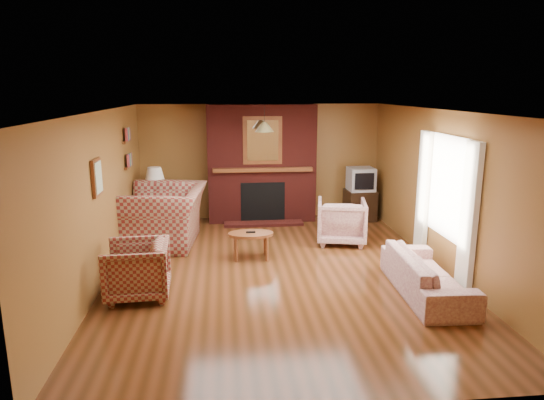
{
  "coord_description": "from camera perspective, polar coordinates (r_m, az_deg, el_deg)",
  "views": [
    {
      "loc": [
        -0.78,
        -6.86,
        2.7
      ],
      "look_at": [
        -0.03,
        0.6,
        0.98
      ],
      "focal_mm": 32.0,
      "sensor_mm": 36.0,
      "label": 1
    }
  ],
  "objects": [
    {
      "name": "plaid_armchair",
      "position": [
        6.68,
        -15.61,
        -7.92
      ],
      "size": [
        0.87,
        0.84,
        0.75
      ],
      "primitive_type": "imported",
      "rotation": [
        0.0,
        0.0,
        -1.52
      ],
      "color": "maroon",
      "rests_on": "floor"
    },
    {
      "name": "wall_back",
      "position": [
        10.25,
        -1.34,
        4.52
      ],
      "size": [
        6.5,
        0.0,
        6.5
      ],
      "primitive_type": "plane",
      "rotation": [
        1.57,
        0.0,
        0.0
      ],
      "color": "brown",
      "rests_on": "floor"
    },
    {
      "name": "wall_right",
      "position": [
        7.75,
        19.42,
        1.03
      ],
      "size": [
        0.0,
        6.5,
        6.5
      ],
      "primitive_type": "plane",
      "rotation": [
        1.57,
        0.0,
        -1.57
      ],
      "color": "brown",
      "rests_on": "floor"
    },
    {
      "name": "tv_stand",
      "position": [
        10.34,
        10.29,
        -0.59
      ],
      "size": [
        0.63,
        0.58,
        0.64
      ],
      "primitive_type": "cube",
      "rotation": [
        0.0,
        0.0,
        0.09
      ],
      "color": "black",
      "rests_on": "floor"
    },
    {
      "name": "floral_armchair",
      "position": [
        8.75,
        8.17,
        -2.48
      ],
      "size": [
        1.0,
        1.02,
        0.79
      ],
      "primitive_type": "imported",
      "rotation": [
        0.0,
        0.0,
        2.94
      ],
      "color": "beige",
      "rests_on": "floor"
    },
    {
      "name": "crt_tv",
      "position": [
        10.22,
        10.42,
        2.44
      ],
      "size": [
        0.52,
        0.52,
        0.48
      ],
      "color": "#A0A3A7",
      "rests_on": "tv_stand"
    },
    {
      "name": "side_table",
      "position": [
        9.7,
        -13.4,
        -1.71
      ],
      "size": [
        0.46,
        0.46,
        0.61
      ],
      "primitive_type": "cube",
      "rotation": [
        0.0,
        0.0,
        -0.01
      ],
      "color": "brown",
      "rests_on": "floor"
    },
    {
      "name": "ceiling",
      "position": [
        6.91,
        0.75,
        10.45
      ],
      "size": [
        6.5,
        6.5,
        0.0
      ],
      "primitive_type": "plane",
      "rotation": [
        3.14,
        0.0,
        0.0
      ],
      "color": "silver",
      "rests_on": "wall_back"
    },
    {
      "name": "bookshelf",
      "position": [
        8.97,
        -16.48,
        5.79
      ],
      "size": [
        0.09,
        0.55,
        0.71
      ],
      "color": "brown",
      "rests_on": "wall_left"
    },
    {
      "name": "floral_sofa",
      "position": [
        6.89,
        17.74,
        -8.32
      ],
      "size": [
        0.81,
        1.9,
        0.55
      ],
      "primitive_type": "imported",
      "rotation": [
        0.0,
        0.0,
        1.53
      ],
      "color": "beige",
      "rests_on": "floor"
    },
    {
      "name": "wall_left",
      "position": [
        7.23,
        -19.39,
        0.21
      ],
      "size": [
        0.0,
        6.5,
        6.5
      ],
      "primitive_type": "plane",
      "rotation": [
        1.57,
        0.0,
        1.57
      ],
      "color": "brown",
      "rests_on": "floor"
    },
    {
      "name": "botanical_print",
      "position": [
        6.87,
        -19.9,
        2.52
      ],
      "size": [
        0.05,
        0.4,
        0.5
      ],
      "color": "brown",
      "rests_on": "wall_left"
    },
    {
      "name": "floor",
      "position": [
        7.41,
        0.69,
        -8.43
      ],
      "size": [
        6.5,
        6.5,
        0.0
      ],
      "primitive_type": "plane",
      "color": "#43240E",
      "rests_on": "ground"
    },
    {
      "name": "window_right",
      "position": [
        7.57,
        19.68,
        0.17
      ],
      "size": [
        0.1,
        1.85,
        2.0
      ],
      "color": "silver",
      "rests_on": "wall_right"
    },
    {
      "name": "fireplace",
      "position": [
        9.99,
        -1.22,
        4.2
      ],
      "size": [
        2.2,
        0.82,
        2.4
      ],
      "color": "#4C1410",
      "rests_on": "floor"
    },
    {
      "name": "table_lamp",
      "position": [
        9.56,
        -13.6,
        2.1
      ],
      "size": [
        0.38,
        0.38,
        0.63
      ],
      "color": "silver",
      "rests_on": "side_table"
    },
    {
      "name": "coffee_table",
      "position": [
        7.86,
        -2.51,
        -4.34
      ],
      "size": [
        0.73,
        0.45,
        0.46
      ],
      "color": "brown",
      "rests_on": "floor"
    },
    {
      "name": "pendant_light",
      "position": [
        9.22,
        -0.9,
        8.58
      ],
      "size": [
        0.36,
        0.36,
        0.48
      ],
      "color": "black",
      "rests_on": "ceiling"
    },
    {
      "name": "plaid_loveseat",
      "position": [
        8.77,
        -12.58,
        -1.83
      ],
      "size": [
        1.51,
        1.69,
        1.02
      ],
      "primitive_type": "imported",
      "rotation": [
        0.0,
        0.0,
        -1.66
      ],
      "color": "maroon",
      "rests_on": "floor"
    },
    {
      "name": "wall_front",
      "position": [
        3.98,
        6.07,
        -9.26
      ],
      "size": [
        6.5,
        0.0,
        6.5
      ],
      "primitive_type": "plane",
      "rotation": [
        -1.57,
        0.0,
        0.0
      ],
      "color": "brown",
      "rests_on": "floor"
    }
  ]
}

